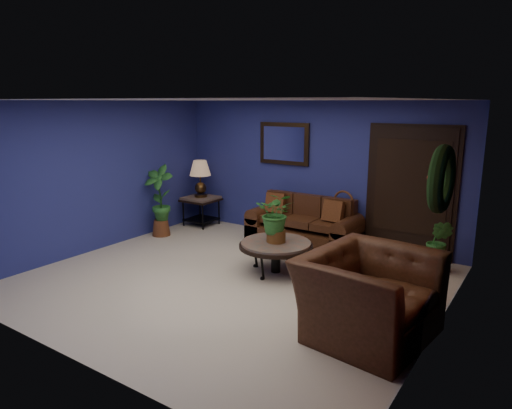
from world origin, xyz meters
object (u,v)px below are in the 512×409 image
Objects in this scene: sofa at (305,229)px; side_chair at (339,217)px; coffee_table at (276,246)px; table_lamp at (200,174)px; end_table at (201,203)px; armchair at (368,295)px.

side_chair is (0.61, 0.05, 0.29)m from sofa.
table_lamp is (-2.65, 1.42, 0.64)m from coffee_table.
armchair is (4.45, -2.46, -0.00)m from end_table.
sofa is 3.00× the size of end_table.
sofa is at bearing 0.56° from table_lamp.
table_lamp is at bearing 151.87° from coffee_table.
side_chair reaches higher than end_table.
armchair is (2.07, -2.49, 0.17)m from sofa.
end_table is at bearing 0.00° from table_lamp.
sofa is 0.68m from side_chair.
sofa is at bearing 100.87° from coffee_table.
coffee_table is 3.08m from table_lamp.
sofa is at bearing 0.56° from end_table.
coffee_table is at bearing -28.13° from end_table.
side_chair is at bearing 1.42° from table_lamp.
side_chair reaches higher than sofa.
coffee_table is 2.08m from armchair.
end_table is at bearing 151.87° from coffee_table.
coffee_table is 1.68× the size of end_table.
sofa is 2.72× the size of table_lamp.
sofa is 2.38m from end_table.
table_lamp reaches higher than sofa.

